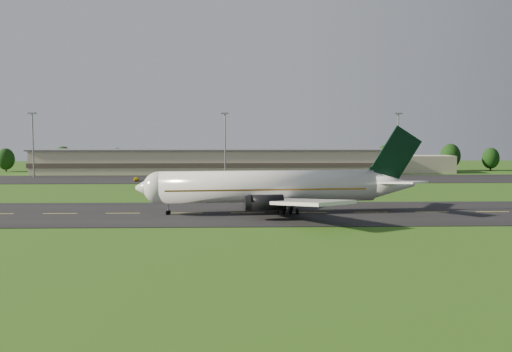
{
  "coord_description": "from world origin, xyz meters",
  "views": [
    {
      "loc": [
        9.59,
        -100.12,
        14.51
      ],
      "look_at": [
        12.7,
        8.0,
        6.0
      ],
      "focal_mm": 40.0,
      "sensor_mm": 36.0,
      "label": 1
    }
  ],
  "objects_px": {
    "airliner": "(273,187)",
    "service_vehicle_d": "(382,176)",
    "service_vehicle_b": "(154,176)",
    "terminal": "(230,162)",
    "light_mast_west": "(33,137)",
    "light_mast_centre": "(225,137)",
    "light_mast_east": "(398,137)",
    "service_vehicle_a": "(136,179)",
    "service_vehicle_c": "(286,178)"
  },
  "relations": [
    {
      "from": "airliner",
      "to": "service_vehicle_d",
      "type": "distance_m",
      "value": 82.31
    },
    {
      "from": "airliner",
      "to": "service_vehicle_b",
      "type": "distance_m",
      "value": 82.66
    },
    {
      "from": "terminal",
      "to": "light_mast_west",
      "type": "relative_size",
      "value": 7.13
    },
    {
      "from": "service_vehicle_b",
      "to": "service_vehicle_d",
      "type": "height_order",
      "value": "service_vehicle_b"
    },
    {
      "from": "airliner",
      "to": "service_vehicle_b",
      "type": "xyz_separation_m",
      "value": [
        -32.29,
        76.0,
        -3.9
      ]
    },
    {
      "from": "light_mast_centre",
      "to": "light_mast_east",
      "type": "height_order",
      "value": "same"
    },
    {
      "from": "light_mast_centre",
      "to": "service_vehicle_d",
      "type": "bearing_deg",
      "value": -8.21
    },
    {
      "from": "service_vehicle_b",
      "to": "light_mast_east",
      "type": "bearing_deg",
      "value": -87.13
    },
    {
      "from": "light_mast_west",
      "to": "service_vehicle_a",
      "type": "relative_size",
      "value": 5.67
    },
    {
      "from": "service_vehicle_a",
      "to": "airliner",
      "type": "bearing_deg",
      "value": -69.13
    },
    {
      "from": "airliner",
      "to": "light_mast_centre",
      "type": "height_order",
      "value": "light_mast_centre"
    },
    {
      "from": "light_mast_centre",
      "to": "service_vehicle_d",
      "type": "height_order",
      "value": "light_mast_centre"
    },
    {
      "from": "airliner",
      "to": "service_vehicle_b",
      "type": "bearing_deg",
      "value": 107.58
    },
    {
      "from": "service_vehicle_a",
      "to": "light_mast_west",
      "type": "bearing_deg",
      "value": 148.82
    },
    {
      "from": "light_mast_east",
      "to": "service_vehicle_c",
      "type": "bearing_deg",
      "value": -159.78
    },
    {
      "from": "light_mast_west",
      "to": "light_mast_centre",
      "type": "bearing_deg",
      "value": 0.0
    },
    {
      "from": "airliner",
      "to": "light_mast_east",
      "type": "relative_size",
      "value": 2.52
    },
    {
      "from": "terminal",
      "to": "light_mast_centre",
      "type": "xyz_separation_m",
      "value": [
        -1.4,
        -16.18,
        8.75
      ]
    },
    {
      "from": "terminal",
      "to": "service_vehicle_a",
      "type": "bearing_deg",
      "value": -130.8
    },
    {
      "from": "light_mast_centre",
      "to": "service_vehicle_c",
      "type": "relative_size",
      "value": 3.85
    },
    {
      "from": "terminal",
      "to": "service_vehicle_d",
      "type": "height_order",
      "value": "terminal"
    },
    {
      "from": "airliner",
      "to": "service_vehicle_c",
      "type": "height_order",
      "value": "airliner"
    },
    {
      "from": "light_mast_east",
      "to": "service_vehicle_c",
      "type": "distance_m",
      "value": 40.85
    },
    {
      "from": "light_mast_centre",
      "to": "service_vehicle_c",
      "type": "height_order",
      "value": "light_mast_centre"
    },
    {
      "from": "terminal",
      "to": "service_vehicle_c",
      "type": "distance_m",
      "value": 34.32
    },
    {
      "from": "service_vehicle_d",
      "to": "light_mast_east",
      "type": "bearing_deg",
      "value": -4.02
    },
    {
      "from": "terminal",
      "to": "light_mast_east",
      "type": "xyz_separation_m",
      "value": [
        53.6,
        -16.18,
        8.75
      ]
    },
    {
      "from": "service_vehicle_c",
      "to": "service_vehicle_d",
      "type": "bearing_deg",
      "value": 14.64
    },
    {
      "from": "light_mast_east",
      "to": "airliner",
      "type": "bearing_deg",
      "value": -119.14
    },
    {
      "from": "service_vehicle_a",
      "to": "service_vehicle_b",
      "type": "height_order",
      "value": "service_vehicle_b"
    },
    {
      "from": "light_mast_centre",
      "to": "service_vehicle_c",
      "type": "bearing_deg",
      "value": -36.37
    },
    {
      "from": "airliner",
      "to": "light_mast_centre",
      "type": "distance_m",
      "value": 81.0
    },
    {
      "from": "airliner",
      "to": "light_mast_centre",
      "type": "xyz_separation_m",
      "value": [
        -10.44,
        79.92,
        8.08
      ]
    },
    {
      "from": "light_mast_centre",
      "to": "service_vehicle_c",
      "type": "distance_m",
      "value": 25.69
    },
    {
      "from": "light_mast_east",
      "to": "service_vehicle_d",
      "type": "bearing_deg",
      "value": -133.34
    },
    {
      "from": "airliner",
      "to": "service_vehicle_c",
      "type": "xyz_separation_m",
      "value": [
        7.89,
        66.42,
        -3.83
      ]
    },
    {
      "from": "airliner",
      "to": "light_mast_east",
      "type": "xyz_separation_m",
      "value": [
        44.56,
        79.92,
        8.08
      ]
    },
    {
      "from": "light_mast_west",
      "to": "service_vehicle_c",
      "type": "relative_size",
      "value": 3.85
    },
    {
      "from": "service_vehicle_d",
      "to": "light_mast_centre",
      "type": "bearing_deg",
      "value": 121.1
    },
    {
      "from": "airliner",
      "to": "service_vehicle_a",
      "type": "relative_size",
      "value": 14.28
    },
    {
      "from": "light_mast_west",
      "to": "service_vehicle_d",
      "type": "xyz_separation_m",
      "value": [
        108.41,
        -6.99,
        -12.04
      ]
    },
    {
      "from": "airliner",
      "to": "terminal",
      "type": "relative_size",
      "value": 0.35
    },
    {
      "from": "light_mast_east",
      "to": "service_vehicle_b",
      "type": "xyz_separation_m",
      "value": [
        -76.84,
        -3.92,
        -11.97
      ]
    },
    {
      "from": "service_vehicle_b",
      "to": "light_mast_west",
      "type": "bearing_deg",
      "value": 84.08
    },
    {
      "from": "service_vehicle_d",
      "to": "service_vehicle_b",
      "type": "bearing_deg",
      "value": 126.82
    },
    {
      "from": "airliner",
      "to": "light_mast_east",
      "type": "height_order",
      "value": "light_mast_east"
    },
    {
      "from": "service_vehicle_b",
      "to": "service_vehicle_d",
      "type": "distance_m",
      "value": 70.32
    },
    {
      "from": "airliner",
      "to": "light_mast_west",
      "type": "xyz_separation_m",
      "value": [
        -70.44,
        79.92,
        8.08
      ]
    },
    {
      "from": "service_vehicle_d",
      "to": "service_vehicle_c",
      "type": "bearing_deg",
      "value": 141.54
    },
    {
      "from": "light_mast_centre",
      "to": "service_vehicle_a",
      "type": "relative_size",
      "value": 5.67
    }
  ]
}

